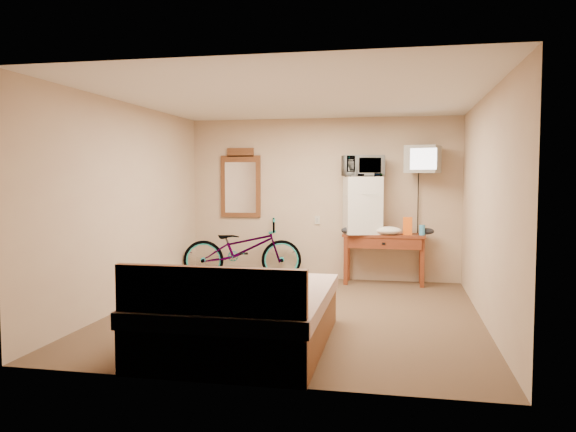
{
  "coord_description": "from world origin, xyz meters",
  "views": [
    {
      "loc": [
        1.17,
        -6.37,
        1.6
      ],
      "look_at": [
        -0.22,
        0.62,
        1.1
      ],
      "focal_mm": 35.0,
      "sensor_mm": 36.0,
      "label": 1
    }
  ],
  "objects_px": {
    "microwave": "(363,166)",
    "crt_television": "(423,159)",
    "blue_cup": "(422,230)",
    "bicycle": "(243,249)",
    "desk": "(384,243)",
    "bed": "(241,316)",
    "mini_fridge": "(362,205)",
    "wall_mirror": "(241,184)"
  },
  "relations": [
    {
      "from": "desk",
      "to": "crt_television",
      "type": "distance_m",
      "value": 1.35
    },
    {
      "from": "desk",
      "to": "blue_cup",
      "type": "distance_m",
      "value": 0.58
    },
    {
      "from": "mini_fridge",
      "to": "blue_cup",
      "type": "relative_size",
      "value": 5.78
    },
    {
      "from": "microwave",
      "to": "bed",
      "type": "height_order",
      "value": "microwave"
    },
    {
      "from": "blue_cup",
      "to": "bed",
      "type": "xyz_separation_m",
      "value": [
        -1.77,
        -3.34,
        -0.53
      ]
    },
    {
      "from": "desk",
      "to": "bed",
      "type": "relative_size",
      "value": 0.57
    },
    {
      "from": "desk",
      "to": "bed",
      "type": "xyz_separation_m",
      "value": [
        -1.23,
        -3.37,
        -0.32
      ]
    },
    {
      "from": "wall_mirror",
      "to": "bicycle",
      "type": "height_order",
      "value": "wall_mirror"
    },
    {
      "from": "microwave",
      "to": "bicycle",
      "type": "height_order",
      "value": "microwave"
    },
    {
      "from": "wall_mirror",
      "to": "desk",
      "type": "bearing_deg",
      "value": -6.73
    },
    {
      "from": "mini_fridge",
      "to": "wall_mirror",
      "type": "height_order",
      "value": "wall_mirror"
    },
    {
      "from": "mini_fridge",
      "to": "wall_mirror",
      "type": "relative_size",
      "value": 0.77
    },
    {
      "from": "mini_fridge",
      "to": "crt_television",
      "type": "xyz_separation_m",
      "value": [
        0.87,
        -0.02,
        0.68
      ]
    },
    {
      "from": "mini_fridge",
      "to": "bed",
      "type": "relative_size",
      "value": 0.4
    },
    {
      "from": "microwave",
      "to": "bed",
      "type": "relative_size",
      "value": 0.27
    },
    {
      "from": "blue_cup",
      "to": "bicycle",
      "type": "bearing_deg",
      "value": -179.62
    },
    {
      "from": "mini_fridge",
      "to": "blue_cup",
      "type": "height_order",
      "value": "mini_fridge"
    },
    {
      "from": "desk",
      "to": "microwave",
      "type": "height_order",
      "value": "microwave"
    },
    {
      "from": "blue_cup",
      "to": "wall_mirror",
      "type": "xyz_separation_m",
      "value": [
        -2.82,
        0.31,
        0.66
      ]
    },
    {
      "from": "microwave",
      "to": "wall_mirror",
      "type": "bearing_deg",
      "value": 154.55
    },
    {
      "from": "microwave",
      "to": "crt_television",
      "type": "relative_size",
      "value": 0.91
    },
    {
      "from": "microwave",
      "to": "wall_mirror",
      "type": "xyz_separation_m",
      "value": [
        -1.95,
        0.23,
        -0.27
      ]
    },
    {
      "from": "desk",
      "to": "mini_fridge",
      "type": "height_order",
      "value": "mini_fridge"
    },
    {
      "from": "microwave",
      "to": "crt_television",
      "type": "bearing_deg",
      "value": -19.98
    },
    {
      "from": "bed",
      "to": "mini_fridge",
      "type": "bearing_deg",
      "value": 75.18
    },
    {
      "from": "blue_cup",
      "to": "bicycle",
      "type": "distance_m",
      "value": 2.73
    },
    {
      "from": "wall_mirror",
      "to": "bed",
      "type": "bearing_deg",
      "value": -73.95
    },
    {
      "from": "mini_fridge",
      "to": "wall_mirror",
      "type": "xyz_separation_m",
      "value": [
        -1.95,
        0.23,
        0.31
      ]
    },
    {
      "from": "blue_cup",
      "to": "bed",
      "type": "relative_size",
      "value": 0.07
    },
    {
      "from": "mini_fridge",
      "to": "microwave",
      "type": "height_order",
      "value": "microwave"
    },
    {
      "from": "bicycle",
      "to": "wall_mirror",
      "type": "bearing_deg",
      "value": 5.92
    },
    {
      "from": "mini_fridge",
      "to": "blue_cup",
      "type": "xyz_separation_m",
      "value": [
        0.87,
        -0.07,
        -0.35
      ]
    },
    {
      "from": "desk",
      "to": "crt_television",
      "type": "relative_size",
      "value": 1.94
    },
    {
      "from": "wall_mirror",
      "to": "bicycle",
      "type": "distance_m",
      "value": 1.06
    },
    {
      "from": "desk",
      "to": "bicycle",
      "type": "xyz_separation_m",
      "value": [
        -2.16,
        -0.05,
        -0.14
      ]
    },
    {
      "from": "blue_cup",
      "to": "desk",
      "type": "bearing_deg",
      "value": 176.17
    },
    {
      "from": "blue_cup",
      "to": "bicycle",
      "type": "xyz_separation_m",
      "value": [
        -2.7,
        -0.02,
        -0.34
      ]
    },
    {
      "from": "blue_cup",
      "to": "microwave",
      "type": "bearing_deg",
      "value": 175.14
    },
    {
      "from": "microwave",
      "to": "crt_television",
      "type": "height_order",
      "value": "crt_television"
    },
    {
      "from": "mini_fridge",
      "to": "blue_cup",
      "type": "distance_m",
      "value": 0.94
    },
    {
      "from": "crt_television",
      "to": "wall_mirror",
      "type": "distance_m",
      "value": 2.85
    },
    {
      "from": "wall_mirror",
      "to": "blue_cup",
      "type": "bearing_deg",
      "value": -6.18
    }
  ]
}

